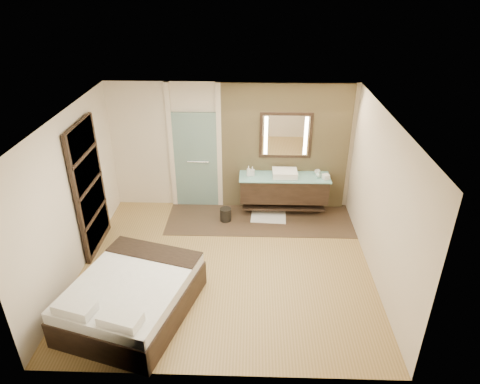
{
  "coord_description": "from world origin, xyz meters",
  "views": [
    {
      "loc": [
        0.44,
        -6.0,
        4.66
      ],
      "look_at": [
        0.23,
        0.6,
        1.17
      ],
      "focal_mm": 32.0,
      "sensor_mm": 36.0,
      "label": 1
    }
  ],
  "objects_px": {
    "bed": "(132,296)",
    "waste_bin": "(226,215)",
    "vanity": "(284,188)",
    "mirror_unit": "(286,136)"
  },
  "relations": [
    {
      "from": "mirror_unit",
      "to": "waste_bin",
      "type": "distance_m",
      "value": 2.02
    },
    {
      "from": "vanity",
      "to": "waste_bin",
      "type": "distance_m",
      "value": 1.33
    },
    {
      "from": "vanity",
      "to": "mirror_unit",
      "type": "relative_size",
      "value": 1.75
    },
    {
      "from": "bed",
      "to": "waste_bin",
      "type": "height_order",
      "value": "bed"
    },
    {
      "from": "vanity",
      "to": "bed",
      "type": "bearing_deg",
      "value": -128.28
    },
    {
      "from": "bed",
      "to": "waste_bin",
      "type": "relative_size",
      "value": 8.14
    },
    {
      "from": "vanity",
      "to": "bed",
      "type": "height_order",
      "value": "vanity"
    },
    {
      "from": "mirror_unit",
      "to": "bed",
      "type": "distance_m",
      "value": 4.32
    },
    {
      "from": "vanity",
      "to": "mirror_unit",
      "type": "bearing_deg",
      "value": 90.0
    },
    {
      "from": "vanity",
      "to": "waste_bin",
      "type": "height_order",
      "value": "vanity"
    }
  ]
}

